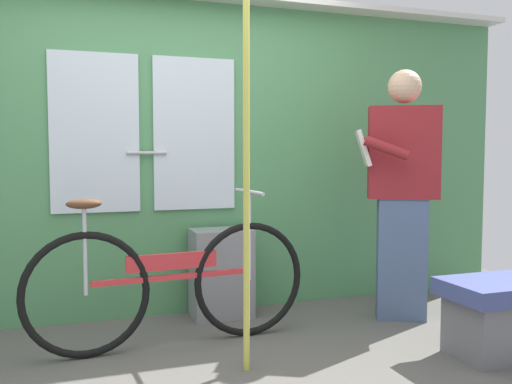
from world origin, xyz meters
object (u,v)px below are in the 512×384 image
Objects in this scene: passenger_reading_newspaper at (402,188)px; bench_seat_corner at (503,315)px; handrail_pole at (246,162)px; trash_bin_by_wall at (221,273)px; bicycle_near_door at (171,283)px.

bench_seat_corner is at bearing 126.94° from passenger_reading_newspaper.
handrail_pole reaches higher than bench_seat_corner.
trash_bin_by_wall reaches higher than bench_seat_corner.
bicycle_near_door reaches higher than trash_bin_by_wall.
passenger_reading_newspaper is 1.10m from bench_seat_corner.
passenger_reading_newspaper is at bearing 100.08° from bench_seat_corner.
handrail_pole is at bearing -61.57° from bicycle_near_door.
passenger_reading_newspaper is 2.52× the size of bench_seat_corner.
handrail_pole is (-1.34, -0.54, 0.21)m from passenger_reading_newspaper.
bench_seat_corner is at bearing -11.21° from handrail_pole.
passenger_reading_newspaper is 1.46m from handrail_pole.
trash_bin_by_wall is at bearing 5.60° from passenger_reading_newspaper.
bicycle_near_door is 0.69m from trash_bin_by_wall.
passenger_reading_newspaper reaches higher than trash_bin_by_wall.
trash_bin_by_wall is at bearing 43.74° from bicycle_near_door.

